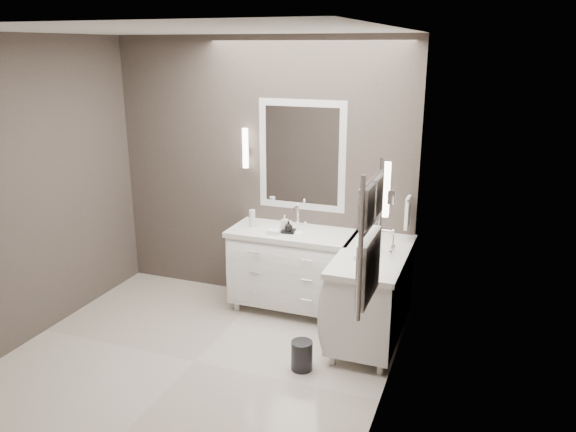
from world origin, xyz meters
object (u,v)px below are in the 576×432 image
(towel_ladder, at_px, (369,245))
(waste_bin, at_px, (302,355))
(vanity_right, at_px, (372,291))
(vanity_back, at_px, (292,265))

(towel_ladder, distance_m, waste_bin, 1.55)
(vanity_right, height_order, towel_ladder, towel_ladder)
(vanity_right, relative_size, waste_bin, 4.92)
(vanity_back, height_order, towel_ladder, towel_ladder)
(vanity_right, xyz_separation_m, waste_bin, (-0.43, -0.69, -0.36))
(vanity_back, distance_m, vanity_right, 0.93)
(waste_bin, bearing_deg, towel_ladder, -43.24)
(vanity_back, bearing_deg, vanity_right, -20.38)
(vanity_back, bearing_deg, towel_ladder, -55.90)
(waste_bin, bearing_deg, vanity_back, 113.94)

